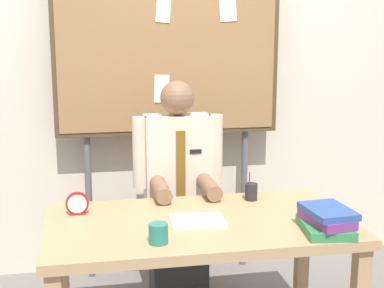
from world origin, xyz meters
The scene contains 9 objects.
back_wall centered at (0.00, 1.24, 1.35)m, with size 6.40×0.08×2.70m, color beige.
desk centered at (0.00, 0.00, 0.65)m, with size 1.52×0.84×0.74m.
person centered at (0.00, 0.66, 0.64)m, with size 0.55×0.56×1.38m.
bulletin_board centered at (0.00, 1.03, 1.53)m, with size 1.48×0.09×2.13m.
book_stack centered at (0.56, -0.27, 0.79)m, with size 0.25×0.32×0.12m.
open_notebook centered at (-0.01, -0.02, 0.74)m, with size 0.26×0.21×0.01m, color white.
desk_clock centered at (-0.60, 0.21, 0.79)m, with size 0.12×0.04×0.12m.
coffee_mug centered at (-0.24, -0.26, 0.78)m, with size 0.09×0.09×0.09m, color #267266.
pen_holder centered at (0.35, 0.28, 0.79)m, with size 0.07×0.07×0.16m.
Camera 1 is at (-0.54, -2.62, 1.69)m, focal length 52.52 mm.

